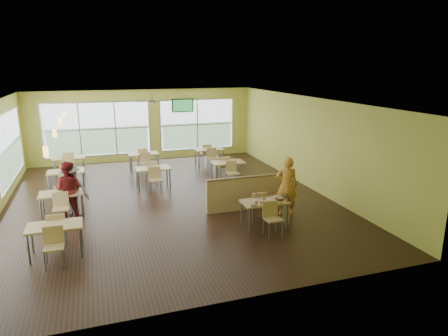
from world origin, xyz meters
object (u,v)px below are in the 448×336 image
Objects in this scene: main_table at (264,205)px; half_wall_divider at (245,193)px; man_plaid at (287,186)px; food_basket at (279,199)px.

main_table is 1.45m from half_wall_divider.
man_plaid is 6.72× the size of food_basket.
food_basket is at bearing -74.33° from half_wall_divider.
food_basket is at bearing -3.83° from main_table.
man_plaid reaches higher than half_wall_divider.
half_wall_divider is at bearing 90.00° from main_table.
main_table is 5.84× the size of food_basket.
half_wall_divider is (0.00, 1.45, -0.11)m from main_table.
main_table reaches higher than food_basket.
half_wall_divider reaches higher than food_basket.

